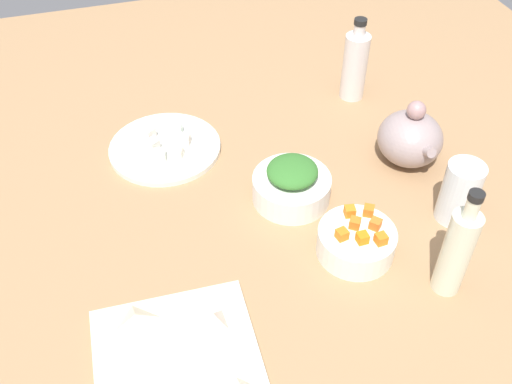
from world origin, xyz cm
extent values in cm
cube|color=#A17A52|center=(0.00, 0.00, 1.50)|extent=(190.00, 190.00, 3.00)
cube|color=silver|center=(29.89, -20.48, 3.50)|extent=(30.37, 25.39, 1.00)
cylinder|color=white|center=(-22.98, -13.08, 3.60)|extent=(23.36, 23.36, 1.20)
cylinder|color=white|center=(-1.47, 7.49, 5.60)|extent=(14.91, 14.91, 5.20)
cylinder|color=white|center=(14.64, 13.71, 5.54)|extent=(13.58, 13.58, 5.07)
ellipsoid|color=#A08C8B|center=(-5.59, 34.10, 8.43)|extent=(13.34, 12.91, 10.86)
sphere|color=#AA8181|center=(-5.59, 34.10, 15.36)|extent=(3.74, 3.74, 3.74)
cylinder|color=#A08C8B|center=(0.08, 34.10, 9.79)|extent=(5.38, 2.00, 3.93)
cylinder|color=silver|center=(-30.39, 32.66, 10.74)|extent=(5.63, 5.63, 15.48)
cylinder|color=silver|center=(-30.39, 32.66, 19.88)|extent=(2.53, 2.53, 2.81)
cylinder|color=black|center=(-30.39, 32.66, 21.89)|extent=(2.82, 2.82, 1.20)
cylinder|color=silver|center=(25.87, 25.10, 11.22)|extent=(4.75, 4.75, 16.45)
cylinder|color=silver|center=(25.87, 25.10, 21.30)|extent=(2.14, 2.14, 3.70)
cylinder|color=black|center=(25.87, 25.10, 23.75)|extent=(2.37, 2.37, 1.20)
cylinder|color=white|center=(11.89, 34.75, 9.13)|extent=(6.81, 6.81, 12.26)
cube|color=orange|center=(16.80, 13.47, 8.97)|extent=(1.84, 1.84, 1.80)
cube|color=orange|center=(10.41, 13.96, 8.97)|extent=(2.08, 2.08, 1.80)
cube|color=orange|center=(14.49, 16.93, 8.97)|extent=(2.54, 2.54, 1.80)
cube|color=orange|center=(15.07, 10.51, 8.97)|extent=(2.11, 2.11, 1.80)
cube|color=orange|center=(17.89, 16.35, 8.97)|extent=(1.94, 1.94, 1.80)
cube|color=orange|center=(13.31, 13.66, 8.97)|extent=(2.51, 2.51, 1.80)
cube|color=orange|center=(11.22, 17.20, 8.97)|extent=(2.48, 2.48, 1.80)
ellipsoid|color=#35732C|center=(-1.47, 7.49, 9.93)|extent=(13.62, 13.58, 3.46)
cube|color=#F9E1D1|center=(-26.85, -15.66, 5.30)|extent=(3.07, 3.07, 2.20)
cube|color=white|center=(-22.67, -15.51, 5.30)|extent=(3.04, 3.04, 2.20)
cube|color=#F5E3CF|center=(-22.44, -8.87, 5.30)|extent=(2.90, 2.90, 2.20)
cube|color=white|center=(-26.32, -9.78, 5.30)|extent=(2.81, 2.81, 2.20)
cube|color=white|center=(-18.67, -11.16, 5.30)|extent=(2.94, 2.94, 2.20)
cube|color=white|center=(-18.80, -14.76, 5.30)|extent=(2.49, 2.49, 2.20)
pyramid|color=beige|center=(19.42, -25.12, 5.38)|extent=(6.18, 5.91, 2.75)
pyramid|color=beige|center=(22.80, -13.78, 5.51)|extent=(5.74, 5.71, 3.03)
camera|label=1|loc=(74.58, -22.55, 81.69)|focal=41.17mm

